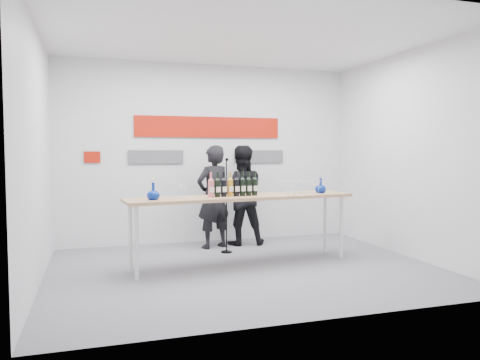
% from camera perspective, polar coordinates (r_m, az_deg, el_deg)
% --- Properties ---
extents(ground, '(5.00, 5.00, 0.00)m').
position_cam_1_polar(ground, '(6.27, 0.63, -10.73)').
color(ground, slate).
rests_on(ground, ground).
extents(back_wall, '(5.00, 0.04, 3.00)m').
position_cam_1_polar(back_wall, '(8.00, -3.82, 3.22)').
color(back_wall, silver).
rests_on(back_wall, ground).
extents(signage, '(3.38, 0.02, 0.79)m').
position_cam_1_polar(signage, '(7.96, -4.17, 5.42)').
color(signage, '#AF1607').
rests_on(signage, back_wall).
extents(tasting_table, '(3.19, 0.93, 0.94)m').
position_cam_1_polar(tasting_table, '(6.32, 0.27, -2.58)').
color(tasting_table, tan).
rests_on(tasting_table, ground).
extents(wine_bottles, '(0.71, 0.14, 0.33)m').
position_cam_1_polar(wine_bottles, '(6.24, -0.83, -0.48)').
color(wine_bottles, '#CC5966').
rests_on(wine_bottles, tasting_table).
extents(decanter_left, '(0.16, 0.16, 0.21)m').
position_cam_1_polar(decanter_left, '(5.90, -10.54, -1.34)').
color(decanter_left, navy).
rests_on(decanter_left, tasting_table).
extents(decanter_right, '(0.16, 0.16, 0.21)m').
position_cam_1_polar(decanter_right, '(6.85, 9.80, -0.66)').
color(decanter_right, navy).
rests_on(decanter_right, tasting_table).
extents(glasses_left, '(0.18, 0.23, 0.18)m').
position_cam_1_polar(glasses_left, '(6.01, -7.52, -1.36)').
color(glasses_left, silver).
rests_on(glasses_left, tasting_table).
extents(glasses_right, '(0.58, 0.27, 0.18)m').
position_cam_1_polar(glasses_right, '(6.71, 7.39, -0.85)').
color(glasses_right, silver).
rests_on(glasses_right, tasting_table).
extents(presenter_left, '(0.70, 0.57, 1.64)m').
position_cam_1_polar(presenter_left, '(7.44, -3.26, -2.07)').
color(presenter_left, black).
rests_on(presenter_left, ground).
extents(presenter_right, '(0.88, 0.73, 1.64)m').
position_cam_1_polar(presenter_right, '(7.71, 0.11, -1.86)').
color(presenter_right, black).
rests_on(presenter_right, ground).
extents(mic_stand, '(0.17, 0.17, 1.44)m').
position_cam_1_polar(mic_stand, '(7.13, -1.65, -5.37)').
color(mic_stand, black).
rests_on(mic_stand, ground).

